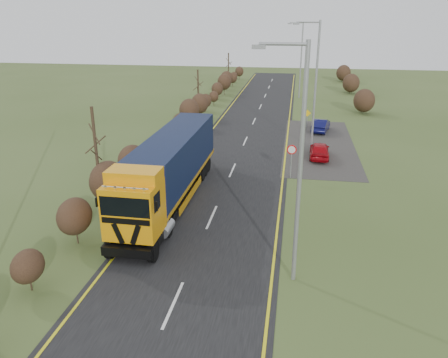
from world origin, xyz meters
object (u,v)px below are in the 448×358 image
streetlight_near (297,158)px  speed_sign (291,155)px  lorry (170,166)px  car_red_hatchback (319,150)px  car_blue_sedan (321,125)px

streetlight_near → speed_sign: bearing=91.2°
streetlight_near → lorry: bearing=135.8°
car_red_hatchback → speed_sign: size_ratio=1.55×
lorry → streetlight_near: (7.27, -7.06, 3.12)m
speed_sign → lorry: bearing=-142.2°
car_red_hatchback → speed_sign: 5.55m
car_blue_sedan → streetlight_near: streetlight_near is taller
lorry → streetlight_near: bearing=-43.7°
car_blue_sedan → speed_sign: bearing=90.5°
lorry → car_blue_sedan: size_ratio=3.94×
streetlight_near → speed_sign: 13.05m
lorry → speed_sign: size_ratio=6.09×
car_blue_sedan → speed_sign: speed_sign is taller
lorry → car_red_hatchback: lorry is taller
car_red_hatchback → speed_sign: bearing=68.5°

